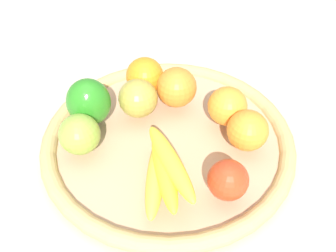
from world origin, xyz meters
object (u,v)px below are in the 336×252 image
Objects in this scene: orange_3 at (145,76)px; orange_2 at (177,87)px; banana_bunch at (164,169)px; orange_0 at (248,130)px; bell_pepper at (89,102)px; apple_0 at (228,180)px; orange_1 at (227,106)px; apple_2 at (80,134)px; apple_1 at (138,98)px.

orange_3 is 0.08m from orange_2.
orange_0 is at bearing 152.39° from banana_bunch.
orange_2 is 0.17m from bell_pepper.
apple_0 is (0.12, 0.02, -0.00)m from orange_0.
orange_1 is at bearing -152.28° from apple_0.
banana_bunch is at bearing -70.85° from apple_0.
orange_1 is (-0.14, 0.22, -0.01)m from bell_pepper.
orange_0 is 1.01× the size of apple_2.
apple_0 is at bearing 71.40° from apple_1.
orange_3 is at bearing -86.58° from orange_1.
apple_0 is at bearing 101.90° from apple_2.
apple_0 is at bearing 27.72° from orange_1.
bell_pepper is at bearing -38.19° from orange_2.
apple_2 is (0.20, 0.00, -0.00)m from orange_3.
orange_0 is (0.03, 0.24, -0.00)m from orange_3.
orange_3 reaches higher than orange_1.
orange_3 is at bearing -137.01° from banana_bunch.
orange_2 is at bearing 160.21° from apple_2.
orange_1 is at bearing 116.05° from apple_1.
orange_1 reaches higher than apple_2.
bell_pepper is 1.29× the size of orange_0.
apple_2 reaches higher than banana_bunch.
orange_0 reaches higher than apple_0.
bell_pepper reaches higher than orange_3.
orange_1 is 0.17m from apple_0.
banana_bunch is 0.17m from apple_2.
apple_1 is at bearing 6.87° from bell_pepper.
banana_bunch is 1.76× the size of bell_pepper.
orange_1 is at bearing 139.06° from apple_2.
orange_2 is at bearing -153.42° from banana_bunch.
orange_0 reaches higher than apple_2.
apple_2 reaches higher than apple_0.
orange_2 reaches higher than apple_0.
bell_pepper is 0.09m from apple_1.
orange_2 is 0.11m from orange_1.
apple_1 is at bearing 25.20° from orange_3.
orange_3 is 0.18m from orange_1.
apple_1 reaches higher than orange_0.
apple_0 is at bearing 61.62° from orange_3.
orange_1 is 1.12× the size of apple_0.
orange_3 is 0.30m from apple_0.
apple_2 is at bearing -19.79° from orange_2.
apple_1 is 0.14m from apple_2.
banana_bunch is at bearing -5.56° from orange_1.
bell_pepper is (-0.04, -0.20, 0.02)m from banana_bunch.
orange_3 is at bearing -179.35° from apple_2.
banana_bunch is 2.26× the size of orange_0.
orange_1 is (-0.01, 0.11, -0.00)m from orange_2.
apple_2 is (0.02, -0.16, 0.01)m from banana_bunch.
bell_pepper is (0.14, -0.11, 0.01)m from orange_2.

